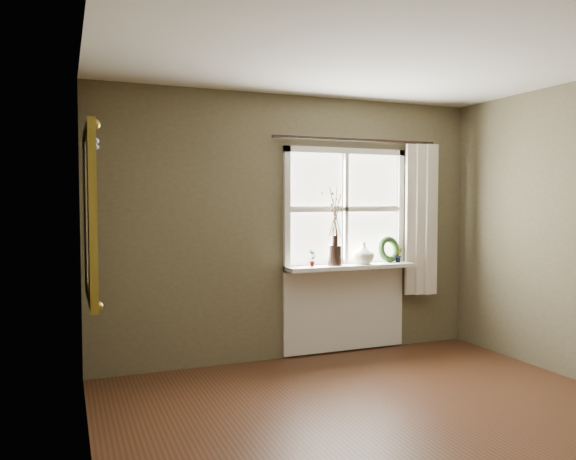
% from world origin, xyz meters
% --- Properties ---
extents(floor, '(4.50, 4.50, 0.00)m').
position_xyz_m(floor, '(0.00, 0.00, 0.00)').
color(floor, '#3E2213').
rests_on(floor, ground).
extents(ceiling, '(4.50, 4.50, 0.00)m').
position_xyz_m(ceiling, '(0.00, 0.00, 2.60)').
color(ceiling, silver).
rests_on(ceiling, ground).
extents(wall_back, '(4.00, 0.10, 2.60)m').
position_xyz_m(wall_back, '(0.00, 2.30, 1.30)').
color(wall_back, brown).
rests_on(wall_back, ground).
extents(wall_left, '(0.10, 4.50, 2.60)m').
position_xyz_m(wall_left, '(-2.05, 0.00, 1.30)').
color(wall_left, brown).
rests_on(wall_left, ground).
extents(window_frame, '(1.36, 0.06, 1.24)m').
position_xyz_m(window_frame, '(0.55, 2.23, 1.48)').
color(window_frame, silver).
rests_on(window_frame, wall_back).
extents(window_sill, '(1.36, 0.26, 0.04)m').
position_xyz_m(window_sill, '(0.55, 2.12, 0.90)').
color(window_sill, silver).
rests_on(window_sill, wall_back).
extents(window_apron, '(1.36, 0.04, 0.88)m').
position_xyz_m(window_apron, '(0.55, 2.23, 0.46)').
color(window_apron, silver).
rests_on(window_apron, ground).
extents(dark_jug, '(0.17, 0.17, 0.20)m').
position_xyz_m(dark_jug, '(0.38, 2.12, 1.02)').
color(dark_jug, black).
rests_on(dark_jug, window_sill).
extents(cream_vase, '(0.27, 0.27, 0.22)m').
position_xyz_m(cream_vase, '(0.71, 2.12, 1.03)').
color(cream_vase, beige).
rests_on(cream_vase, window_sill).
extents(wreath, '(0.30, 0.18, 0.29)m').
position_xyz_m(wreath, '(1.03, 2.16, 1.03)').
color(wreath, '#223D1B').
rests_on(wreath, window_sill).
extents(potted_plant_left, '(0.11, 0.09, 0.17)m').
position_xyz_m(potted_plant_left, '(0.13, 2.12, 1.01)').
color(potted_plant_left, '#223D1B').
rests_on(potted_plant_left, window_sill).
extents(potted_plant_right, '(0.09, 0.07, 0.15)m').
position_xyz_m(potted_plant_right, '(1.12, 2.12, 1.00)').
color(potted_plant_right, '#223D1B').
rests_on(potted_plant_right, window_sill).
extents(curtain, '(0.36, 0.12, 1.59)m').
position_xyz_m(curtain, '(1.39, 2.13, 1.37)').
color(curtain, beige).
rests_on(curtain, wall_back).
extents(curtain_rod, '(1.84, 0.03, 0.03)m').
position_xyz_m(curtain_rod, '(0.65, 2.17, 2.18)').
color(curtain_rod, black).
rests_on(curtain_rod, wall_back).
extents(gilt_mirror, '(0.10, 1.03, 1.23)m').
position_xyz_m(gilt_mirror, '(-1.96, 1.29, 1.47)').
color(gilt_mirror, white).
rests_on(gilt_mirror, wall_left).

